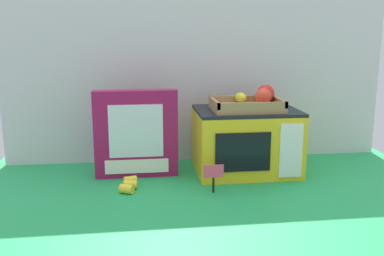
{
  "coord_description": "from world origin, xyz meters",
  "views": [
    {
      "loc": [
        -0.27,
        -1.64,
        0.55
      ],
      "look_at": [
        -0.05,
        -0.01,
        0.18
      ],
      "focal_mm": 41.25,
      "sensor_mm": 36.0,
      "label": 1
    }
  ],
  "objects_px": {
    "food_groups_crate": "(253,102)",
    "toy_microwave": "(246,141)",
    "loose_toy_banana": "(129,185)",
    "cookie_set_box": "(136,134)",
    "price_sign": "(214,174)"
  },
  "relations": [
    {
      "from": "toy_microwave",
      "to": "cookie_set_box",
      "type": "distance_m",
      "value": 0.43
    },
    {
      "from": "toy_microwave",
      "to": "food_groups_crate",
      "type": "bearing_deg",
      "value": -36.22
    },
    {
      "from": "price_sign",
      "to": "loose_toy_banana",
      "type": "bearing_deg",
      "value": 165.61
    },
    {
      "from": "food_groups_crate",
      "to": "toy_microwave",
      "type": "bearing_deg",
      "value": 143.78
    },
    {
      "from": "cookie_set_box",
      "to": "price_sign",
      "type": "relative_size",
      "value": 3.32
    },
    {
      "from": "price_sign",
      "to": "toy_microwave",
      "type": "bearing_deg",
      "value": 51.9
    },
    {
      "from": "price_sign",
      "to": "loose_toy_banana",
      "type": "height_order",
      "value": "price_sign"
    },
    {
      "from": "toy_microwave",
      "to": "food_groups_crate",
      "type": "height_order",
      "value": "food_groups_crate"
    },
    {
      "from": "food_groups_crate",
      "to": "loose_toy_banana",
      "type": "xyz_separation_m",
      "value": [
        -0.47,
        -0.13,
        -0.26
      ]
    },
    {
      "from": "food_groups_crate",
      "to": "cookie_set_box",
      "type": "relative_size",
      "value": 0.78
    },
    {
      "from": "toy_microwave",
      "to": "loose_toy_banana",
      "type": "height_order",
      "value": "toy_microwave"
    },
    {
      "from": "food_groups_crate",
      "to": "price_sign",
      "type": "distance_m",
      "value": 0.35
    },
    {
      "from": "cookie_set_box",
      "to": "toy_microwave",
      "type": "bearing_deg",
      "value": -0.47
    },
    {
      "from": "loose_toy_banana",
      "to": "food_groups_crate",
      "type": "bearing_deg",
      "value": 14.94
    },
    {
      "from": "cookie_set_box",
      "to": "loose_toy_banana",
      "type": "distance_m",
      "value": 0.21
    }
  ]
}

